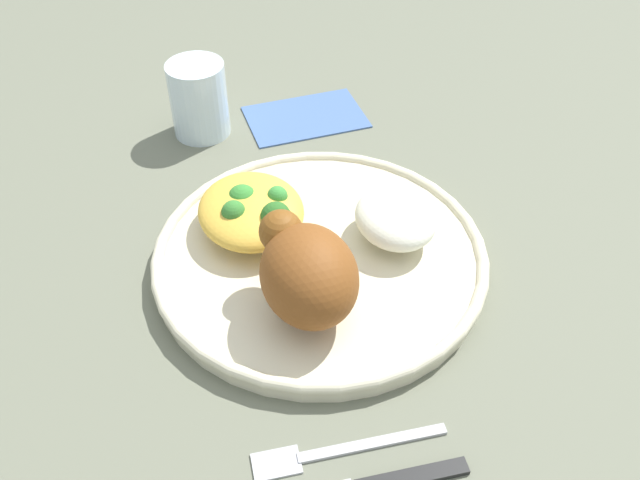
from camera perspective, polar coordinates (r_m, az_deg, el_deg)
ground_plane at (r=0.63m, az=0.00°, el=-2.08°), size 2.00×2.00×0.00m
plate at (r=0.62m, az=0.00°, el=-1.35°), size 0.30×0.30×0.02m
roasted_chicken at (r=0.54m, az=-1.09°, el=-2.65°), size 0.10×0.08×0.07m
rice_pile at (r=0.63m, az=6.09°, el=1.99°), size 0.08×0.07×0.04m
mac_cheese_with_broccoli at (r=0.63m, az=-5.57°, el=2.44°), size 0.11×0.10×0.04m
fork at (r=0.52m, az=1.52°, el=-16.77°), size 0.03×0.14×0.01m
water_glass at (r=0.79m, az=-9.89°, el=11.27°), size 0.06×0.06×0.08m
napkin at (r=0.82m, az=-1.19°, el=10.08°), size 0.09×0.14×0.00m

